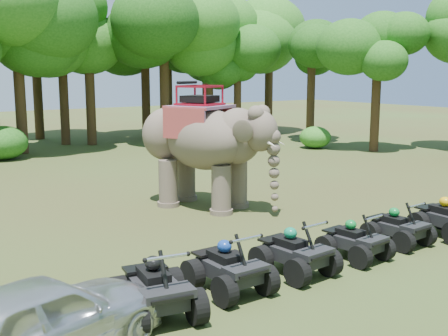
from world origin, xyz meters
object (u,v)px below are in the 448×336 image
(atv_0, at_px, (156,281))
(atv_1, at_px, (229,261))
(atv_2, at_px, (295,246))
(elephant, at_px, (203,145))
(atv_3, at_px, (355,235))
(parked_car, at_px, (43,319))
(atv_4, at_px, (398,222))

(atv_0, relative_size, atv_1, 1.05)
(atv_2, bearing_deg, elephant, 70.27)
(atv_0, height_order, atv_3, atv_0)
(elephant, relative_size, atv_2, 2.83)
(parked_car, relative_size, atv_4, 2.54)
(parked_car, height_order, atv_2, parked_car)
(atv_0, relative_size, atv_3, 1.18)
(atv_0, distance_m, atv_4, 7.25)
(atv_0, bearing_deg, atv_2, 12.45)
(atv_3, bearing_deg, parked_car, 178.83)
(parked_car, distance_m, atv_2, 5.80)
(parked_car, distance_m, atv_3, 7.66)
(elephant, xyz_separation_m, atv_4, (1.90, -6.42, -1.47))
(elephant, distance_m, atv_1, 7.53)
(atv_4, bearing_deg, atv_0, 179.32)
(atv_2, bearing_deg, atv_1, 174.88)
(atv_1, xyz_separation_m, atv_4, (5.46, 0.07, -0.06))
(elephant, height_order, atv_3, elephant)
(atv_1, height_order, atv_4, atv_1)
(elephant, distance_m, parked_car, 10.46)
(atv_1, bearing_deg, atv_4, -0.20)
(elephant, relative_size, parked_car, 1.21)
(atv_0, bearing_deg, parked_car, -159.56)
(atv_3, relative_size, atv_4, 0.99)
(parked_car, distance_m, atv_0, 2.24)
(atv_3, bearing_deg, atv_1, 173.45)
(atv_4, bearing_deg, atv_2, 178.52)
(elephant, bearing_deg, parked_car, -161.37)
(atv_0, height_order, atv_1, atv_0)
(atv_1, distance_m, atv_3, 3.66)
(atv_1, bearing_deg, atv_2, -1.54)
(parked_car, relative_size, atv_1, 2.30)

